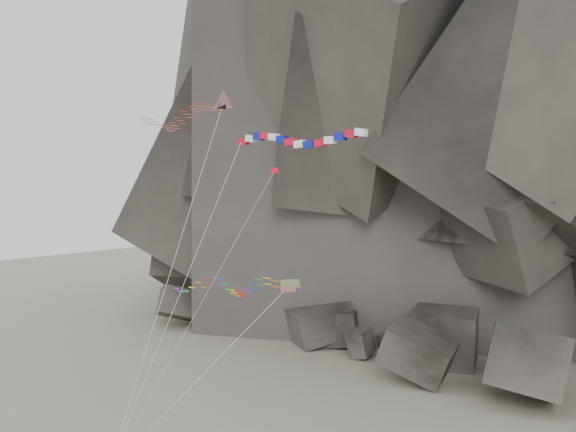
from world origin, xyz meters
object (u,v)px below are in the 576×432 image
Objects in this scene: delta_kite at (177,117)px; pennant_kite at (239,234)px; parafoil_kite at (224,285)px; banner_kite at (296,140)px.

delta_kite reaches higher than pennant_kite.
delta_kite is 1.81× the size of parafoil_kite.
banner_kite is 8.10m from pennant_kite.
banner_kite reaches higher than pennant_kite.
parafoil_kite is (4.57, 0.47, -12.78)m from delta_kite.
parafoil_kite is (-5.76, -1.45, -10.79)m from banner_kite.
parafoil_kite is at bearing -168.33° from banner_kite.
delta_kite is at bearing 171.78° from parafoil_kite.
banner_kite is at bearing 63.73° from pennant_kite.
pennant_kite is (9.24, -2.90, -8.41)m from delta_kite.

